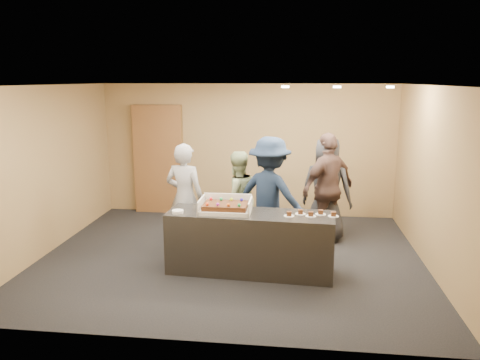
{
  "coord_description": "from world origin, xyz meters",
  "views": [
    {
      "loc": [
        0.97,
        -7.0,
        2.79
      ],
      "look_at": [
        0.14,
        0.0,
        1.26
      ],
      "focal_mm": 35.0,
      "sensor_mm": 36.0,
      "label": 1
    }
  ],
  "objects_px": {
    "storage_cabinet": "(159,159)",
    "person_sage_man": "(237,199)",
    "sheet_cake": "(225,206)",
    "person_navy_man": "(270,196)",
    "plate_stack": "(178,212)",
    "person_server_grey": "(185,198)",
    "person_dark_suit": "(326,189)",
    "person_brown_extra": "(328,188)",
    "serving_counter": "(250,243)",
    "cake_box": "(226,208)"
  },
  "relations": [
    {
      "from": "storage_cabinet",
      "to": "person_sage_man",
      "type": "distance_m",
      "value": 2.64
    },
    {
      "from": "sheet_cake",
      "to": "person_navy_man",
      "type": "bearing_deg",
      "value": 55.17
    },
    {
      "from": "plate_stack",
      "to": "person_server_grey",
      "type": "xyz_separation_m",
      "value": [
        -0.11,
        0.9,
        -0.03
      ]
    },
    {
      "from": "storage_cabinet",
      "to": "person_dark_suit",
      "type": "distance_m",
      "value": 3.67
    },
    {
      "from": "person_brown_extra",
      "to": "person_dark_suit",
      "type": "height_order",
      "value": "person_brown_extra"
    },
    {
      "from": "sheet_cake",
      "to": "person_navy_man",
      "type": "xyz_separation_m",
      "value": [
        0.59,
        0.86,
        -0.05
      ]
    },
    {
      "from": "storage_cabinet",
      "to": "plate_stack",
      "type": "relative_size",
      "value": 13.53
    },
    {
      "from": "storage_cabinet",
      "to": "person_brown_extra",
      "type": "relative_size",
      "value": 1.19
    },
    {
      "from": "serving_counter",
      "to": "person_dark_suit",
      "type": "xyz_separation_m",
      "value": [
        1.18,
        1.59,
        0.46
      ]
    },
    {
      "from": "serving_counter",
      "to": "cake_box",
      "type": "bearing_deg",
      "value": 179.15
    },
    {
      "from": "serving_counter",
      "to": "person_server_grey",
      "type": "xyz_separation_m",
      "value": [
        -1.15,
        0.77,
        0.45
      ]
    },
    {
      "from": "storage_cabinet",
      "to": "person_brown_extra",
      "type": "distance_m",
      "value": 3.73
    },
    {
      "from": "person_brown_extra",
      "to": "person_navy_man",
      "type": "bearing_deg",
      "value": -9.2
    },
    {
      "from": "person_sage_man",
      "to": "person_navy_man",
      "type": "relative_size",
      "value": 0.85
    },
    {
      "from": "plate_stack",
      "to": "person_navy_man",
      "type": "xyz_separation_m",
      "value": [
        1.27,
        0.98,
        0.03
      ]
    },
    {
      "from": "person_sage_man",
      "to": "storage_cabinet",
      "type": "bearing_deg",
      "value": -76.31
    },
    {
      "from": "storage_cabinet",
      "to": "person_dark_suit",
      "type": "relative_size",
      "value": 1.24
    },
    {
      "from": "storage_cabinet",
      "to": "person_dark_suit",
      "type": "xyz_separation_m",
      "value": [
        3.4,
        -1.37,
        -0.22
      ]
    },
    {
      "from": "cake_box",
      "to": "person_dark_suit",
      "type": "bearing_deg",
      "value": 45.48
    },
    {
      "from": "plate_stack",
      "to": "person_dark_suit",
      "type": "xyz_separation_m",
      "value": [
        2.22,
        1.72,
        -0.01
      ]
    },
    {
      "from": "person_server_grey",
      "to": "person_sage_man",
      "type": "bearing_deg",
      "value": -143.46
    },
    {
      "from": "person_sage_man",
      "to": "person_server_grey",
      "type": "bearing_deg",
      "value": -7.74
    },
    {
      "from": "person_navy_man",
      "to": "person_brown_extra",
      "type": "height_order",
      "value": "person_brown_extra"
    },
    {
      "from": "serving_counter",
      "to": "sheet_cake",
      "type": "height_order",
      "value": "sheet_cake"
    },
    {
      "from": "serving_counter",
      "to": "person_brown_extra",
      "type": "height_order",
      "value": "person_brown_extra"
    },
    {
      "from": "person_navy_man",
      "to": "sheet_cake",
      "type": "bearing_deg",
      "value": 78.62
    },
    {
      "from": "person_server_grey",
      "to": "person_navy_man",
      "type": "xyz_separation_m",
      "value": [
        1.38,
        0.08,
        0.06
      ]
    },
    {
      "from": "cake_box",
      "to": "person_server_grey",
      "type": "xyz_separation_m",
      "value": [
        -0.79,
        0.74,
        -0.05
      ]
    },
    {
      "from": "person_server_grey",
      "to": "person_navy_man",
      "type": "distance_m",
      "value": 1.38
    },
    {
      "from": "person_sage_man",
      "to": "cake_box",
      "type": "bearing_deg",
      "value": 56.61
    },
    {
      "from": "person_brown_extra",
      "to": "person_dark_suit",
      "type": "distance_m",
      "value": 0.13
    },
    {
      "from": "storage_cabinet",
      "to": "person_sage_man",
      "type": "bearing_deg",
      "value": -44.01
    },
    {
      "from": "cake_box",
      "to": "sheet_cake",
      "type": "height_order",
      "value": "cake_box"
    },
    {
      "from": "serving_counter",
      "to": "person_server_grey",
      "type": "bearing_deg",
      "value": 149.58
    },
    {
      "from": "serving_counter",
      "to": "person_server_grey",
      "type": "relative_size",
      "value": 1.34
    },
    {
      "from": "sheet_cake",
      "to": "cake_box",
      "type": "bearing_deg",
      "value": 89.01
    },
    {
      "from": "storage_cabinet",
      "to": "sheet_cake",
      "type": "bearing_deg",
      "value": -57.82
    },
    {
      "from": "plate_stack",
      "to": "person_sage_man",
      "type": "distance_m",
      "value": 1.45
    },
    {
      "from": "person_navy_man",
      "to": "person_brown_extra",
      "type": "xyz_separation_m",
      "value": [
        0.96,
        0.62,
        0.01
      ]
    },
    {
      "from": "person_sage_man",
      "to": "person_dark_suit",
      "type": "bearing_deg",
      "value": 164.26
    },
    {
      "from": "plate_stack",
      "to": "person_server_grey",
      "type": "relative_size",
      "value": 0.09
    },
    {
      "from": "person_sage_man",
      "to": "person_dark_suit",
      "type": "xyz_separation_m",
      "value": [
        1.52,
        0.45,
        0.1
      ]
    },
    {
      "from": "cake_box",
      "to": "person_navy_man",
      "type": "relative_size",
      "value": 0.39
    },
    {
      "from": "storage_cabinet",
      "to": "person_brown_extra",
      "type": "xyz_separation_m",
      "value": [
        3.42,
        -1.49,
        -0.18
      ]
    },
    {
      "from": "serving_counter",
      "to": "person_navy_man",
      "type": "distance_m",
      "value": 1.02
    },
    {
      "from": "person_brown_extra",
      "to": "person_dark_suit",
      "type": "xyz_separation_m",
      "value": [
        -0.02,
        0.12,
        -0.04
      ]
    },
    {
      "from": "person_server_grey",
      "to": "person_brown_extra",
      "type": "height_order",
      "value": "person_brown_extra"
    },
    {
      "from": "person_server_grey",
      "to": "person_dark_suit",
      "type": "xyz_separation_m",
      "value": [
        2.33,
        0.82,
        0.02
      ]
    },
    {
      "from": "cake_box",
      "to": "person_brown_extra",
      "type": "xyz_separation_m",
      "value": [
        1.56,
        1.45,
        0.01
      ]
    },
    {
      "from": "person_server_grey",
      "to": "person_sage_man",
      "type": "height_order",
      "value": "person_server_grey"
    }
  ]
}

